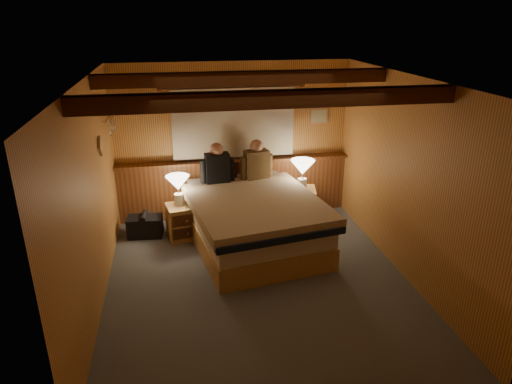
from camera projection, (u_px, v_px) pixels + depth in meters
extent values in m
plane|color=slate|center=(258.00, 281.00, 5.55)|extent=(4.20, 4.20, 0.00)
plane|color=tan|center=(259.00, 80.00, 4.68)|extent=(4.20, 4.20, 0.00)
plane|color=gold|center=(233.00, 141.00, 7.04)|extent=(3.60, 0.00, 3.60)
plane|color=gold|center=(91.00, 201.00, 4.81)|extent=(0.00, 4.20, 4.20)
plane|color=gold|center=(407.00, 179.00, 5.42)|extent=(0.00, 4.20, 4.20)
plane|color=gold|center=(315.00, 295.00, 3.19)|extent=(3.60, 0.00, 3.60)
cube|color=brown|center=(235.00, 188.00, 7.26)|extent=(3.60, 0.12, 0.90)
cube|color=brown|center=(235.00, 161.00, 7.03)|extent=(3.60, 0.22, 0.04)
cylinder|color=#4F2613|center=(233.00, 86.00, 6.65)|extent=(2.10, 0.05, 0.05)
sphere|color=#4F2613|center=(160.00, 88.00, 6.48)|extent=(0.08, 0.08, 0.08)
sphere|color=#4F2613|center=(302.00, 84.00, 6.83)|extent=(0.08, 0.08, 0.08)
cube|color=beige|center=(233.00, 123.00, 6.86)|extent=(1.85, 0.08, 1.05)
cube|color=#4F2613|center=(271.00, 99.00, 4.16)|extent=(3.60, 0.15, 0.16)
cube|color=#4F2613|center=(245.00, 78.00, 5.53)|extent=(3.60, 0.15, 0.16)
cylinder|color=silver|center=(108.00, 117.00, 6.08)|extent=(0.03, 0.55, 0.03)
torus|color=silver|center=(111.00, 128.00, 6.00)|extent=(0.01, 0.21, 0.21)
torus|color=silver|center=(112.00, 125.00, 6.21)|extent=(0.01, 0.21, 0.21)
cube|color=tan|center=(318.00, 116.00, 7.12)|extent=(0.30, 0.03, 0.25)
cube|color=beige|center=(319.00, 116.00, 7.11)|extent=(0.24, 0.01, 0.19)
cube|color=tan|center=(253.00, 235.00, 6.38)|extent=(1.87, 2.30, 0.31)
cube|color=silver|center=(253.00, 216.00, 6.27)|extent=(1.83, 2.26, 0.25)
cube|color=black|center=(260.00, 213.00, 5.99)|extent=(1.86, 1.90, 0.08)
cube|color=pink|center=(256.00, 204.00, 6.08)|extent=(1.94, 2.11, 0.12)
cube|color=silver|center=(210.00, 186.00, 6.78)|extent=(0.67, 0.45, 0.17)
cube|color=silver|center=(260.00, 180.00, 7.03)|extent=(0.67, 0.45, 0.17)
cube|color=tan|center=(184.00, 221.00, 6.58)|extent=(0.51, 0.48, 0.49)
cube|color=brown|center=(186.00, 220.00, 6.38)|extent=(0.40, 0.09, 0.17)
cube|color=brown|center=(187.00, 233.00, 6.45)|extent=(0.40, 0.09, 0.17)
cylinder|color=silver|center=(186.00, 220.00, 6.38)|extent=(0.03, 0.03, 0.03)
cylinder|color=silver|center=(187.00, 233.00, 6.45)|extent=(0.03, 0.03, 0.03)
cube|color=tan|center=(299.00, 205.00, 7.06)|extent=(0.58, 0.54, 0.54)
cube|color=brown|center=(300.00, 204.00, 6.82)|extent=(0.44, 0.11, 0.19)
cube|color=brown|center=(299.00, 217.00, 6.90)|extent=(0.44, 0.11, 0.19)
cylinder|color=silver|center=(300.00, 204.00, 6.82)|extent=(0.04, 0.04, 0.03)
cylinder|color=silver|center=(299.00, 217.00, 6.90)|extent=(0.04, 0.04, 0.03)
cylinder|color=silver|center=(179.00, 199.00, 6.48)|extent=(0.13, 0.13, 0.17)
cylinder|color=silver|center=(178.00, 192.00, 6.44)|extent=(0.02, 0.02, 0.09)
cone|color=#FFE7C6|center=(178.00, 183.00, 6.39)|extent=(0.33, 0.33, 0.20)
cylinder|color=silver|center=(302.00, 184.00, 6.89)|extent=(0.14, 0.14, 0.18)
cylinder|color=silver|center=(302.00, 177.00, 6.84)|extent=(0.02, 0.02, 0.10)
cone|color=#FFE7C6|center=(303.00, 167.00, 6.79)|extent=(0.36, 0.36, 0.22)
cube|color=black|center=(217.00, 169.00, 6.66)|extent=(0.36, 0.23, 0.46)
cylinder|color=black|center=(204.00, 172.00, 6.63)|extent=(0.11, 0.11, 0.37)
cylinder|color=black|center=(231.00, 170.00, 6.73)|extent=(0.11, 0.11, 0.37)
sphere|color=tan|center=(217.00, 149.00, 6.56)|extent=(0.20, 0.20, 0.20)
cube|color=#523B20|center=(257.00, 165.00, 6.82)|extent=(0.38, 0.27, 0.46)
cylinder|color=#523B20|center=(244.00, 169.00, 6.76)|extent=(0.11, 0.11, 0.37)
cylinder|color=#523B20|center=(269.00, 166.00, 6.90)|extent=(0.11, 0.11, 0.37)
sphere|color=tan|center=(257.00, 146.00, 6.71)|extent=(0.20, 0.20, 0.20)
cube|color=black|center=(145.00, 226.00, 6.64)|extent=(0.52, 0.34, 0.30)
cylinder|color=black|center=(144.00, 216.00, 6.58)|extent=(0.11, 0.30, 0.08)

